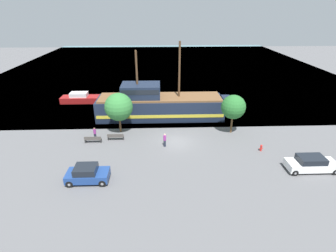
{
  "coord_description": "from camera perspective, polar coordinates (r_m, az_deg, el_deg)",
  "views": [
    {
      "loc": [
        -2.01,
        -27.58,
        14.82
      ],
      "look_at": [
        -0.91,
        2.0,
        1.2
      ],
      "focal_mm": 28.0,
      "sensor_mm": 36.0,
      "label": 1
    }
  ],
  "objects": [
    {
      "name": "tree_row_mideast",
      "position": [
        33.3,
        14.04,
        4.02
      ],
      "size": [
        3.01,
        3.01,
        4.98
      ],
      "color": "brown",
      "rests_on": "ground_plane"
    },
    {
      "name": "bench_promenade_east",
      "position": [
        32.24,
        -16.02,
        -2.8
      ],
      "size": [
        1.97,
        0.45,
        0.85
      ],
      "color": "#4C4742",
      "rests_on": "ground_plane"
    },
    {
      "name": "parked_car_curb_mid",
      "position": [
        29.45,
        28.73,
        -7.2
      ],
      "size": [
        4.81,
        1.92,
        1.54
      ],
      "color": "white",
      "rests_on": "ground_plane"
    },
    {
      "name": "pirate_ship",
      "position": [
        37.71,
        -1.99,
        4.62
      ],
      "size": [
        19.16,
        4.64,
        10.67
      ],
      "color": "#192338",
      "rests_on": "water_surface"
    },
    {
      "name": "water_surface",
      "position": [
        73.12,
        -0.51,
        13.01
      ],
      "size": [
        80.0,
        80.0,
        0.0
      ],
      "primitive_type": "plane",
      "color": "slate",
      "rests_on": "ground"
    },
    {
      "name": "fire_hydrant",
      "position": [
        31.12,
        19.61,
        -4.45
      ],
      "size": [
        0.42,
        0.25,
        0.76
      ],
      "color": "red",
      "rests_on": "ground_plane"
    },
    {
      "name": "bench_promenade_west",
      "position": [
        32.24,
        -11.33,
        -2.29
      ],
      "size": [
        1.94,
        0.45,
        0.85
      ],
      "color": "#4C4742",
      "rests_on": "ground_plane"
    },
    {
      "name": "pedestrian_walking_far",
      "position": [
        32.85,
        -15.63,
        -1.59
      ],
      "size": [
        0.32,
        0.32,
        1.54
      ],
      "color": "#232838",
      "rests_on": "ground_plane"
    },
    {
      "name": "pedestrian_walking_near",
      "position": [
        30.04,
        -0.72,
        -3.07
      ],
      "size": [
        0.32,
        0.32,
        1.62
      ],
      "color": "#232838",
      "rests_on": "ground_plane"
    },
    {
      "name": "parked_car_curb_front",
      "position": [
        25.53,
        -17.16,
        -9.95
      ],
      "size": [
        3.84,
        1.99,
        1.58
      ],
      "color": "navy",
      "rests_on": "ground_plane"
    },
    {
      "name": "tree_row_east",
      "position": [
        33.1,
        -10.68,
        4.09
      ],
      "size": [
        3.5,
        3.5,
        5.16
      ],
      "color": "brown",
      "rests_on": "ground_plane"
    },
    {
      "name": "ground_plane",
      "position": [
        31.37,
        1.8,
        -3.49
      ],
      "size": [
        160.0,
        160.0,
        0.0
      ],
      "primitive_type": "plane",
      "color": "#5B5B5E"
    },
    {
      "name": "moored_boat_dockside",
      "position": [
        46.57,
        -18.2,
        5.74
      ],
      "size": [
        7.0,
        2.22,
        1.67
      ],
      "color": "maroon",
      "rests_on": "water_surface"
    }
  ]
}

